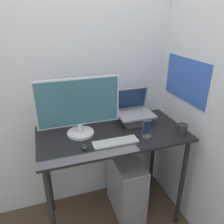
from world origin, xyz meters
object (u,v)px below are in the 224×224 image
at_px(keyboard, 115,142).
at_px(mouse, 84,147).
at_px(laptop, 135,115).
at_px(computer_tower, 126,186).
at_px(monitor, 79,108).
at_px(cell_phone, 146,132).

relative_size(keyboard, mouse, 5.09).
bearing_deg(laptop, mouse, -151.95).
distance_m(keyboard, mouse, 0.23).
relative_size(keyboard, computer_tower, 0.57).
height_order(monitor, mouse, monitor).
bearing_deg(laptop, cell_phone, -93.07).
xyz_separation_m(laptop, keyboard, (-0.26, -0.26, -0.07)).
bearing_deg(laptop, keyboard, -135.65).
xyz_separation_m(laptop, cell_phone, (-0.01, -0.25, -0.03)).
height_order(cell_phone, computer_tower, cell_phone).
xyz_separation_m(monitor, computer_tower, (0.39, -0.03, -0.84)).
bearing_deg(monitor, keyboard, -44.42).
bearing_deg(cell_phone, mouse, -178.80).
distance_m(laptop, cell_phone, 0.26).
distance_m(monitor, keyboard, 0.37).
bearing_deg(computer_tower, mouse, -155.04).
relative_size(monitor, cell_phone, 4.33).
height_order(keyboard, computer_tower, keyboard).
relative_size(laptop, computer_tower, 0.52).
xyz_separation_m(keyboard, computer_tower, (0.17, 0.18, -0.62)).
height_order(mouse, cell_phone, cell_phone).
bearing_deg(monitor, cell_phone, -23.98).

